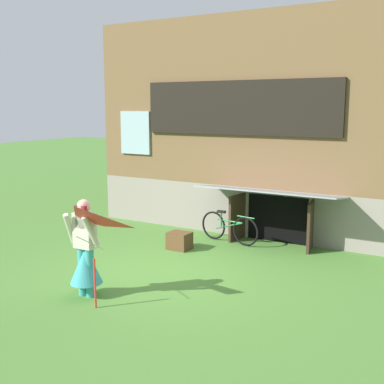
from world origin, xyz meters
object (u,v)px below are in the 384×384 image
at_px(person, 85,256).
at_px(kite, 75,233).
at_px(bicycle_green, 229,228).
at_px(wooden_crate, 179,241).

relative_size(person, kite, 1.09).
bearing_deg(bicycle_green, wooden_crate, -114.68).
bearing_deg(kite, wooden_crate, 97.26).
height_order(bicycle_green, wooden_crate, bicycle_green).
bearing_deg(person, bicycle_green, 65.04).
bearing_deg(person, kite, -75.17).
relative_size(person, bicycle_green, 1.04).
height_order(kite, wooden_crate, kite).
distance_m(person, bicycle_green, 4.08).
distance_m(kite, bicycle_green, 4.69).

